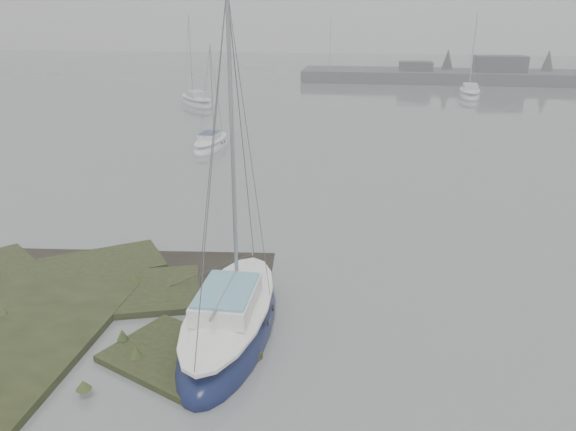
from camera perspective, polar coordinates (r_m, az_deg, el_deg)
The scene contains 7 objects.
ground at distance 43.26m, azimuth 1.73°, elevation 8.88°, with size 160.00×160.00×0.00m, color slate.
far_shoreline at distance 77.52m, azimuth 25.54°, elevation 12.61°, with size 60.00×8.00×4.15m.
sailboat_main at distance 15.83m, azimuth -5.86°, elevation -10.82°, with size 2.29×6.85×9.65m.
sailboat_white at distance 36.98m, azimuth -7.82°, elevation 7.12°, with size 1.88×5.00×6.94m.
sailboat_far_a at distance 54.64m, azimuth -9.32°, elevation 11.27°, with size 5.37×6.12×8.70m.
sailboat_far_b at distance 61.93m, azimuth 17.95°, elevation 11.61°, with size 2.54×6.53×9.04m.
sailboat_far_c at distance 75.87m, azimuth 4.78°, elevation 13.86°, with size 5.88×2.48×8.06m.
Camera 1 is at (5.10, -12.13, 8.40)m, focal length 35.00 mm.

